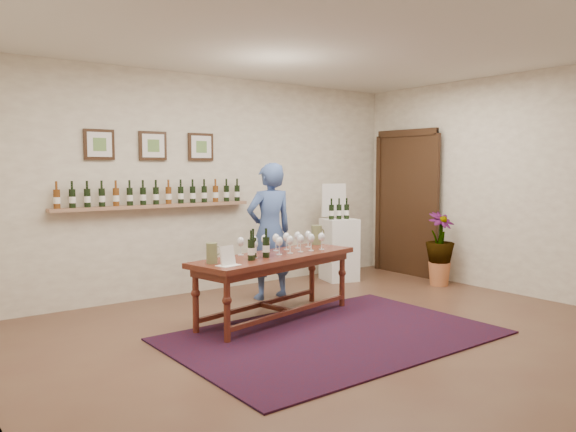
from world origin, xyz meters
TOP-DOWN VIEW (x-y plane):
  - ground at (0.00, 0.00)m, footprint 6.00×6.00m
  - room_shell at (2.11, 1.86)m, footprint 6.00×6.00m
  - rug at (-0.07, -0.04)m, footprint 3.06×2.06m
  - tasting_table at (-0.17, 0.79)m, footprint 2.06×1.02m
  - table_glasses at (-0.01, 0.89)m, footprint 1.44×0.39m
  - table_bottles at (-0.48, 0.70)m, footprint 0.30×0.22m
  - pitcher_left at (-0.98, 0.71)m, footprint 0.15×0.15m
  - pitcher_right at (0.68, 1.14)m, footprint 0.16×0.16m
  - menu_card at (-0.91, 0.53)m, footprint 0.23×0.19m
  - display_pedestal at (1.77, 1.95)m, footprint 0.54×0.54m
  - pedestal_bottles at (1.73, 1.92)m, footprint 0.34×0.17m
  - info_sign at (1.79, 2.10)m, footprint 0.37×0.12m
  - potted_plant at (2.64, 0.86)m, footprint 0.49×0.49m
  - person at (0.33, 1.63)m, footprint 0.65×0.47m

SIDE VIEW (x-z plane):
  - ground at x=0.00m, z-range 0.00..0.00m
  - rug at x=-0.07m, z-range 0.00..0.02m
  - display_pedestal at x=1.77m, z-range 0.00..0.89m
  - potted_plant at x=2.64m, z-range 0.07..0.94m
  - tasting_table at x=-0.17m, z-range 0.24..0.94m
  - menu_card at x=-0.91m, z-range 0.70..0.89m
  - table_glasses at x=-0.01m, z-range 0.70..0.90m
  - pitcher_left at x=-0.98m, z-range 0.70..0.90m
  - pitcher_right at x=0.68m, z-range 0.70..0.93m
  - person at x=0.33m, z-range 0.00..1.67m
  - table_bottles at x=-0.48m, z-range 0.70..0.99m
  - pedestal_bottles at x=1.73m, z-range 0.89..1.22m
  - room_shell at x=2.11m, z-range -1.88..4.12m
  - info_sign at x=1.79m, z-range 0.89..1.41m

